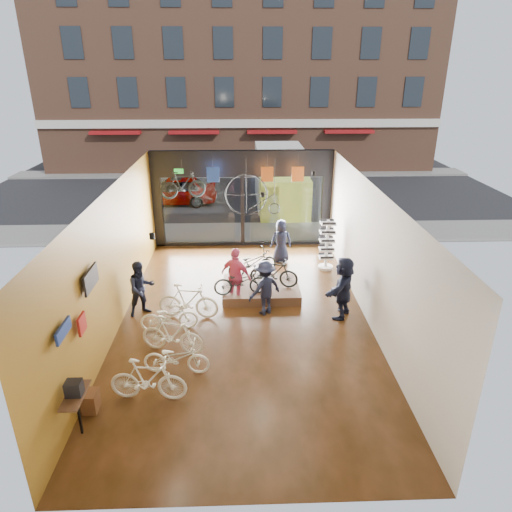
{
  "coord_description": "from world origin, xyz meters",
  "views": [
    {
      "loc": [
        -0.06,
        -11.38,
        6.74
      ],
      "look_at": [
        0.38,
        1.4,
        1.39
      ],
      "focal_mm": 32.0,
      "sensor_mm": 36.0,
      "label": 1
    }
  ],
  "objects_px": {
    "floor_bike_2": "(176,358)",
    "customer_1": "(141,288)",
    "customer_4": "(281,241)",
    "sunglasses_rack": "(327,245)",
    "floor_bike_1": "(148,380)",
    "display_bike_left": "(241,281)",
    "floor_bike_3": "(172,335)",
    "customer_5": "(343,287)",
    "floor_bike_5": "(188,301)",
    "box_truck": "(281,181)",
    "display_platform": "(261,289)",
    "customer_2": "(236,276)",
    "display_bike_mid": "(274,273)",
    "street_car": "(175,190)",
    "hung_bike": "(183,185)",
    "floor_bike_4": "(169,316)",
    "display_bike_right": "(252,263)",
    "penny_farthing": "(255,196)"
  },
  "relations": [
    {
      "from": "floor_bike_1",
      "to": "display_bike_left",
      "type": "distance_m",
      "value": 4.76
    },
    {
      "from": "sunglasses_rack",
      "to": "penny_farthing",
      "type": "distance_m",
      "value": 3.05
    },
    {
      "from": "display_platform",
      "to": "box_truck",
      "type": "bearing_deg",
      "value": 81.27
    },
    {
      "from": "floor_bike_5",
      "to": "sunglasses_rack",
      "type": "xyz_separation_m",
      "value": [
        4.55,
        3.3,
        0.39
      ]
    },
    {
      "from": "floor_bike_4",
      "to": "hung_bike",
      "type": "distance_m",
      "value": 5.29
    },
    {
      "from": "street_car",
      "to": "customer_1",
      "type": "height_order",
      "value": "customer_1"
    },
    {
      "from": "floor_bike_1",
      "to": "customer_1",
      "type": "height_order",
      "value": "customer_1"
    },
    {
      "from": "customer_4",
      "to": "display_bike_left",
      "type": "bearing_deg",
      "value": 60.81
    },
    {
      "from": "display_bike_right",
      "to": "hung_bike",
      "type": "bearing_deg",
      "value": 28.74
    },
    {
      "from": "customer_1",
      "to": "penny_farthing",
      "type": "xyz_separation_m",
      "value": [
        3.41,
        3.78,
        1.68
      ]
    },
    {
      "from": "display_bike_left",
      "to": "display_bike_mid",
      "type": "distance_m",
      "value": 1.16
    },
    {
      "from": "floor_bike_3",
      "to": "customer_4",
      "type": "bearing_deg",
      "value": -13.19
    },
    {
      "from": "floor_bike_3",
      "to": "floor_bike_5",
      "type": "bearing_deg",
      "value": 8.77
    },
    {
      "from": "customer_2",
      "to": "penny_farthing",
      "type": "distance_m",
      "value": 3.6
    },
    {
      "from": "display_platform",
      "to": "display_bike_right",
      "type": "height_order",
      "value": "display_bike_right"
    },
    {
      "from": "floor_bike_2",
      "to": "floor_bike_5",
      "type": "height_order",
      "value": "floor_bike_5"
    },
    {
      "from": "floor_bike_2",
      "to": "customer_1",
      "type": "xyz_separation_m",
      "value": [
        -1.33,
        2.83,
        0.41
      ]
    },
    {
      "from": "box_truck",
      "to": "hung_bike",
      "type": "relative_size",
      "value": 4.58
    },
    {
      "from": "customer_2",
      "to": "sunglasses_rack",
      "type": "relative_size",
      "value": 0.97
    },
    {
      "from": "floor_bike_2",
      "to": "hung_bike",
      "type": "height_order",
      "value": "hung_bike"
    },
    {
      "from": "floor_bike_5",
      "to": "hung_bike",
      "type": "height_order",
      "value": "hung_bike"
    },
    {
      "from": "street_car",
      "to": "penny_farthing",
      "type": "bearing_deg",
      "value": 26.95
    },
    {
      "from": "floor_bike_5",
      "to": "sunglasses_rack",
      "type": "height_order",
      "value": "sunglasses_rack"
    },
    {
      "from": "floor_bike_2",
      "to": "hung_bike",
      "type": "relative_size",
      "value": 0.99
    },
    {
      "from": "display_bike_right",
      "to": "hung_bike",
      "type": "height_order",
      "value": "hung_bike"
    },
    {
      "from": "display_bike_right",
      "to": "customer_5",
      "type": "bearing_deg",
      "value": -154.34
    },
    {
      "from": "display_platform",
      "to": "customer_2",
      "type": "distance_m",
      "value": 1.18
    },
    {
      "from": "display_bike_right",
      "to": "floor_bike_1",
      "type": "bearing_deg",
      "value": 133.98
    },
    {
      "from": "display_bike_mid",
      "to": "customer_2",
      "type": "height_order",
      "value": "customer_2"
    },
    {
      "from": "street_car",
      "to": "hung_bike",
      "type": "bearing_deg",
      "value": 10.46
    },
    {
      "from": "floor_bike_3",
      "to": "sunglasses_rack",
      "type": "height_order",
      "value": "sunglasses_rack"
    },
    {
      "from": "box_truck",
      "to": "floor_bike_1",
      "type": "distance_m",
      "value": 14.9
    },
    {
      "from": "display_bike_mid",
      "to": "customer_4",
      "type": "distance_m",
      "value": 2.71
    },
    {
      "from": "floor_bike_3",
      "to": "customer_5",
      "type": "relative_size",
      "value": 0.9
    },
    {
      "from": "floor_bike_5",
      "to": "customer_4",
      "type": "distance_m",
      "value": 5.0
    },
    {
      "from": "box_truck",
      "to": "customer_5",
      "type": "relative_size",
      "value": 3.93
    },
    {
      "from": "floor_bike_4",
      "to": "floor_bike_3",
      "type": "bearing_deg",
      "value": -173.92
    },
    {
      "from": "display_platform",
      "to": "penny_farthing",
      "type": "xyz_separation_m",
      "value": [
        -0.09,
        2.63,
        2.35
      ]
    },
    {
      "from": "floor_bike_5",
      "to": "hung_bike",
      "type": "distance_m",
      "value": 4.69
    },
    {
      "from": "floor_bike_2",
      "to": "hung_bike",
      "type": "distance_m",
      "value": 7.06
    },
    {
      "from": "street_car",
      "to": "customer_5",
      "type": "distance_m",
      "value": 13.46
    },
    {
      "from": "display_bike_left",
      "to": "display_bike_right",
      "type": "relative_size",
      "value": 0.95
    },
    {
      "from": "customer_1",
      "to": "customer_5",
      "type": "xyz_separation_m",
      "value": [
        5.77,
        -0.33,
        0.1
      ]
    },
    {
      "from": "display_bike_left",
      "to": "display_bike_mid",
      "type": "xyz_separation_m",
      "value": [
        1.04,
        0.51,
        0.03
      ]
    },
    {
      "from": "display_platform",
      "to": "customer_2",
      "type": "relative_size",
      "value": 1.36
    },
    {
      "from": "street_car",
      "to": "floor_bike_4",
      "type": "bearing_deg",
      "value": 6.59
    },
    {
      "from": "hung_bike",
      "to": "customer_5",
      "type": "bearing_deg",
      "value": -144.24
    },
    {
      "from": "display_bike_left",
      "to": "customer_1",
      "type": "height_order",
      "value": "customer_1"
    },
    {
      "from": "customer_4",
      "to": "sunglasses_rack",
      "type": "height_order",
      "value": "sunglasses_rack"
    },
    {
      "from": "display_bike_right",
      "to": "penny_farthing",
      "type": "xyz_separation_m",
      "value": [
        0.16,
        1.88,
        1.75
      ]
    }
  ]
}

